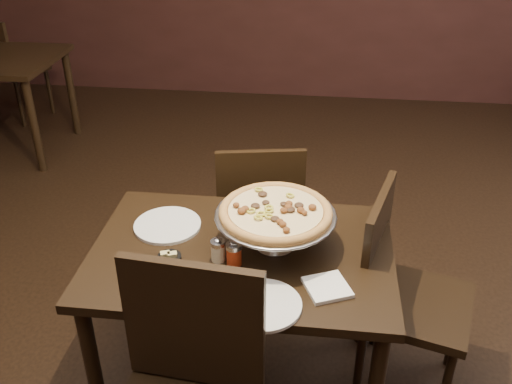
# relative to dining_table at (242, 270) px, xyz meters

# --- Properties ---
(room) EXTENTS (6.04, 7.04, 2.84)m
(room) POSITION_rel_dining_table_xyz_m (-0.03, 0.12, 0.78)
(room) COLOR black
(room) RESTS_ON ground
(dining_table) EXTENTS (1.15, 0.77, 0.72)m
(dining_table) POSITION_rel_dining_table_xyz_m (0.00, 0.00, 0.00)
(dining_table) COLOR black
(dining_table) RESTS_ON ground
(pizza_stand) EXTENTS (0.46, 0.46, 0.19)m
(pizza_stand) POSITION_rel_dining_table_xyz_m (0.12, 0.04, 0.25)
(pizza_stand) COLOR silver
(pizza_stand) RESTS_ON dining_table
(parmesan_shaker) EXTENTS (0.06, 0.06, 0.10)m
(parmesan_shaker) POSITION_rel_dining_table_xyz_m (-0.08, -0.07, 0.14)
(parmesan_shaker) COLOR beige
(parmesan_shaker) RESTS_ON dining_table
(pepper_flake_shaker) EXTENTS (0.06, 0.06, 0.10)m
(pepper_flake_shaker) POSITION_rel_dining_table_xyz_m (-0.01, -0.09, 0.14)
(pepper_flake_shaker) COLOR maroon
(pepper_flake_shaker) RESTS_ON dining_table
(packet_caddy) EXTENTS (0.09, 0.09, 0.07)m
(packet_caddy) POSITION_rel_dining_table_xyz_m (-0.24, -0.14, 0.12)
(packet_caddy) COLOR black
(packet_caddy) RESTS_ON dining_table
(napkin_stack) EXTENTS (0.19, 0.19, 0.02)m
(napkin_stack) POSITION_rel_dining_table_xyz_m (0.33, -0.19, 0.10)
(napkin_stack) COLOR white
(napkin_stack) RESTS_ON dining_table
(plate_left) EXTENTS (0.27, 0.27, 0.01)m
(plate_left) POSITION_rel_dining_table_xyz_m (-0.32, 0.13, 0.10)
(plate_left) COLOR white
(plate_left) RESTS_ON dining_table
(plate_near) EXTENTS (0.26, 0.26, 0.01)m
(plate_near) POSITION_rel_dining_table_xyz_m (0.11, -0.30, 0.10)
(plate_near) COLOR white
(plate_near) RESTS_ON dining_table
(serving_spatula) EXTENTS (0.15, 0.15, 0.02)m
(serving_spatula) POSITION_rel_dining_table_xyz_m (0.18, -0.11, 0.24)
(serving_spatula) COLOR silver
(serving_spatula) RESTS_ON pizza_stand
(chair_far) EXTENTS (0.48, 0.48, 0.88)m
(chair_far) POSITION_rel_dining_table_xyz_m (-0.00, 0.65, -0.14)
(chair_far) COLOR black
(chair_far) RESTS_ON ground
(chair_side) EXTENTS (0.53, 0.53, 0.92)m
(chair_side) POSITION_rel_dining_table_xyz_m (0.64, 0.11, -0.13)
(chair_side) COLOR black
(chair_side) RESTS_ON ground
(bg_chair_far) EXTENTS (0.54, 0.54, 0.90)m
(bg_chair_far) POSITION_rel_dining_table_xyz_m (-2.40, 2.72, -0.13)
(bg_chair_far) COLOR black
(bg_chair_far) RESTS_ON ground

